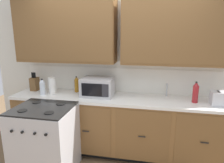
# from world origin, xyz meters

# --- Properties ---
(wall_unit) EXTENTS (4.44, 0.40, 2.58)m
(wall_unit) POSITION_xyz_m (0.00, 0.50, 1.68)
(wall_unit) COLOR silver
(wall_unit) RESTS_ON ground_plane
(counter_run) EXTENTS (3.27, 0.64, 0.93)m
(counter_run) POSITION_xyz_m (0.00, 0.30, 0.48)
(counter_run) COLOR black
(counter_run) RESTS_ON ground_plane
(stove_range) EXTENTS (0.76, 0.68, 0.95)m
(stove_range) POSITION_xyz_m (-0.87, -0.33, 0.47)
(stove_range) COLOR #B7B7BC
(stove_range) RESTS_ON ground_plane
(microwave) EXTENTS (0.48, 0.37, 0.28)m
(microwave) POSITION_xyz_m (-0.31, 0.33, 1.07)
(microwave) COLOR #B7B7BC
(microwave) RESTS_ON counter_run
(toaster) EXTENTS (0.28, 0.18, 0.19)m
(toaster) POSITION_xyz_m (1.43, 0.23, 1.03)
(toaster) COLOR #B7B7BC
(toaster) RESTS_ON counter_run
(knife_block) EXTENTS (0.11, 0.14, 0.31)m
(knife_block) POSITION_xyz_m (-1.44, 0.42, 1.05)
(knife_block) COLOR brown
(knife_block) RESTS_ON counter_run
(sink_faucet) EXTENTS (0.02, 0.02, 0.20)m
(sink_faucet) POSITION_xyz_m (0.74, 0.51, 1.03)
(sink_faucet) COLOR #B2B5BA
(sink_faucet) RESTS_ON counter_run
(paper_towel_roll) EXTENTS (0.12, 0.12, 0.26)m
(paper_towel_roll) POSITION_xyz_m (-1.05, 0.30, 1.06)
(paper_towel_roll) COLOR white
(paper_towel_roll) RESTS_ON counter_run
(bottle_clear) EXTENTS (0.08, 0.08, 0.26)m
(bottle_clear) POSITION_xyz_m (-1.17, 0.20, 1.06)
(bottle_clear) COLOR silver
(bottle_clear) RESTS_ON counter_run
(bottle_amber) EXTENTS (0.07, 0.07, 0.26)m
(bottle_amber) POSITION_xyz_m (-0.70, 0.47, 1.06)
(bottle_amber) COLOR #9E6619
(bottle_amber) RESTS_ON counter_run
(bottle_red) EXTENTS (0.08, 0.08, 0.30)m
(bottle_red) POSITION_xyz_m (1.11, 0.28, 1.08)
(bottle_red) COLOR maroon
(bottle_red) RESTS_ON counter_run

